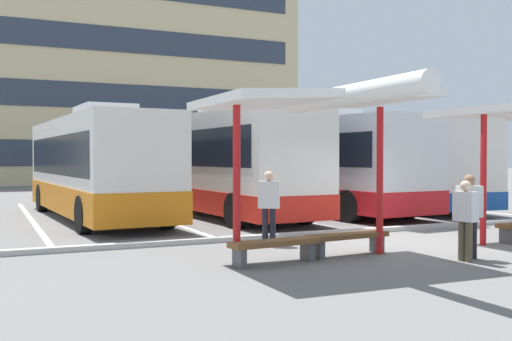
# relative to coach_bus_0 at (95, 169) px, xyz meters

# --- Properties ---
(ground_plane) EXTENTS (160.00, 160.00, 0.00)m
(ground_plane) POSITION_rel_coach_bus_0_xyz_m (5.70, -8.20, -1.62)
(ground_plane) COLOR slate
(terminal_building) EXTENTS (30.56, 11.36, 19.63)m
(terminal_building) POSITION_rel_coach_bus_0_xyz_m (5.74, 30.35, 6.84)
(terminal_building) COLOR #D1BC8C
(terminal_building) RESTS_ON ground
(coach_bus_0) EXTENTS (3.10, 10.61, 3.54)m
(coach_bus_0) POSITION_rel_coach_bus_0_xyz_m (0.00, 0.00, 0.00)
(coach_bus_0) COLOR silver
(coach_bus_0) RESTS_ON ground
(coach_bus_1) EXTENTS (3.07, 11.53, 3.76)m
(coach_bus_1) POSITION_rel_coach_bus_0_xyz_m (4.03, -0.11, 0.14)
(coach_bus_1) COLOR silver
(coach_bus_1) RESTS_ON ground
(coach_bus_2) EXTENTS (3.64, 12.06, 3.65)m
(coach_bus_2) POSITION_rel_coach_bus_0_xyz_m (7.65, 0.08, 0.07)
(coach_bus_2) COLOR silver
(coach_bus_2) RESTS_ON ground
(coach_bus_3) EXTENTS (3.35, 10.74, 3.62)m
(coach_bus_3) POSITION_rel_coach_bus_0_xyz_m (11.42, -0.05, 0.08)
(coach_bus_3) COLOR silver
(coach_bus_3) RESTS_ON ground
(lane_stripe_0) EXTENTS (0.16, 14.00, 0.01)m
(lane_stripe_0) POSITION_rel_coach_bus_0_xyz_m (-1.90, 0.61, -1.62)
(lane_stripe_0) COLOR white
(lane_stripe_0) RESTS_ON ground
(lane_stripe_1) EXTENTS (0.16, 14.00, 0.01)m
(lane_stripe_1) POSITION_rel_coach_bus_0_xyz_m (1.90, 0.61, -1.62)
(lane_stripe_1) COLOR white
(lane_stripe_1) RESTS_ON ground
(lane_stripe_2) EXTENTS (0.16, 14.00, 0.01)m
(lane_stripe_2) POSITION_rel_coach_bus_0_xyz_m (5.70, 0.61, -1.62)
(lane_stripe_2) COLOR white
(lane_stripe_2) RESTS_ON ground
(lane_stripe_3) EXTENTS (0.16, 14.00, 0.01)m
(lane_stripe_3) POSITION_rel_coach_bus_0_xyz_m (9.50, 0.61, -1.62)
(lane_stripe_3) COLOR white
(lane_stripe_3) RESTS_ON ground
(lane_stripe_4) EXTENTS (0.16, 14.00, 0.01)m
(lane_stripe_4) POSITION_rel_coach_bus_0_xyz_m (13.30, 0.61, -1.62)
(lane_stripe_4) COLOR white
(lane_stripe_4) RESTS_ON ground
(waiting_shelter_0) EXTENTS (4.19, 4.72, 3.28)m
(waiting_shelter_0) POSITION_rel_coach_bus_0_xyz_m (2.54, -9.72, 1.39)
(waiting_shelter_0) COLOR red
(waiting_shelter_0) RESTS_ON ground
(bench_0) EXTENTS (1.82, 0.60, 0.45)m
(bench_0) POSITION_rel_coach_bus_0_xyz_m (1.64, -9.61, -1.28)
(bench_0) COLOR brown
(bench_0) RESTS_ON ground
(bench_1) EXTENTS (1.86, 0.59, 0.45)m
(bench_1) POSITION_rel_coach_bus_0_xyz_m (3.44, -9.34, -1.28)
(bench_1) COLOR brown
(bench_1) RESTS_ON ground
(platform_kerb) EXTENTS (44.00, 0.24, 0.12)m
(platform_kerb) POSITION_rel_coach_bus_0_xyz_m (5.70, -6.54, -1.56)
(platform_kerb) COLOR #ADADA8
(platform_kerb) RESTS_ON ground
(waiting_passenger_0) EXTENTS (0.52, 0.40, 1.65)m
(waiting_passenger_0) POSITION_rel_coach_bus_0_xyz_m (5.36, -10.67, -0.67)
(waiting_passenger_0) COLOR black
(waiting_passenger_0) RESTS_ON ground
(waiting_passenger_1) EXTENTS (0.28, 0.47, 1.54)m
(waiting_passenger_1) POSITION_rel_coach_bus_0_xyz_m (5.08, -10.86, -0.75)
(waiting_passenger_1) COLOR brown
(waiting_passenger_1) RESTS_ON ground
(waiting_passenger_2) EXTENTS (0.53, 0.44, 1.67)m
(waiting_passenger_2) POSITION_rel_coach_bus_0_xyz_m (2.63, -7.36, -0.66)
(waiting_passenger_2) COLOR black
(waiting_passenger_2) RESTS_ON ground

